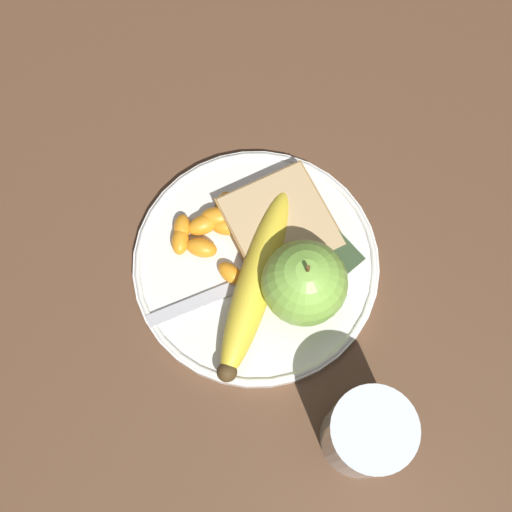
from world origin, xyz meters
name	(u,v)px	position (x,y,z in m)	size (l,w,h in m)	color
ground_plane	(256,266)	(0.00, 0.00, 0.00)	(3.00, 3.00, 0.00)	brown
plate	(256,264)	(0.00, 0.00, 0.01)	(0.24, 0.24, 0.01)	silver
juice_glass	(366,434)	(-0.19, 0.04, 0.05)	(0.07, 0.07, 0.10)	silver
apple	(305,283)	(-0.05, -0.01, 0.05)	(0.08, 0.08, 0.09)	#84BC47
banana	(255,283)	(-0.02, 0.02, 0.03)	(0.13, 0.18, 0.03)	yellow
bread_slice	(280,225)	(0.01, -0.04, 0.02)	(0.12, 0.12, 0.02)	olive
fork	(258,273)	(-0.01, 0.01, 0.01)	(0.08, 0.19, 0.00)	#B2B2B7
jam_packet	(331,256)	(-0.04, -0.06, 0.02)	(0.05, 0.04, 0.02)	white
orange_segment_0	(201,248)	(0.04, 0.03, 0.02)	(0.04, 0.03, 0.02)	orange
orange_segment_1	(230,223)	(0.05, 0.00, 0.02)	(0.03, 0.03, 0.02)	orange
orange_segment_2	(182,227)	(0.07, 0.03, 0.02)	(0.03, 0.03, 0.02)	orange
orange_segment_3	(203,225)	(0.06, 0.02, 0.02)	(0.03, 0.04, 0.02)	orange
orange_segment_4	(226,208)	(0.06, -0.01, 0.02)	(0.04, 0.04, 0.02)	orange
orange_segment_5	(219,217)	(0.06, 0.00, 0.02)	(0.04, 0.04, 0.02)	orange
orange_segment_6	(231,273)	(0.01, 0.03, 0.02)	(0.03, 0.02, 0.02)	orange
orange_segment_7	(180,241)	(0.06, 0.04, 0.02)	(0.03, 0.03, 0.02)	orange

